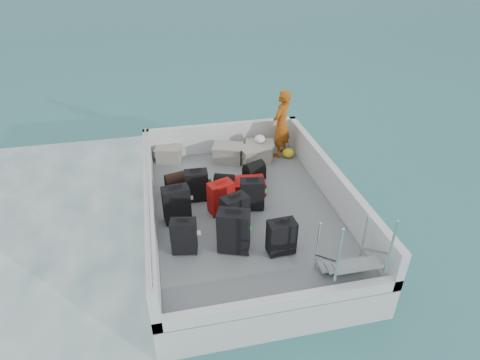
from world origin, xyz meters
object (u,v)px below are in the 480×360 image
Objects in this scene: crate_0 at (169,154)px; crate_2 at (260,151)px; suitcase_4 at (235,213)px; suitcase_7 at (252,195)px; crate_3 at (255,156)px; passenger at (281,124)px; suitcase_8 at (248,186)px; suitcase_6 at (281,238)px; suitcase_3 at (234,232)px; suitcase_2 at (197,186)px; crate_1 at (228,154)px; suitcase_1 at (177,205)px; suitcase_0 at (184,237)px; suitcase_5 at (221,198)px.

crate_0 is 2.09m from crate_2.
suitcase_4 is 1.08× the size of suitcase_7.
suitcase_4 reaches higher than crate_3.
suitcase_8 is at bearing 6.06° from passenger.
passenger is at bearing 70.03° from suitcase_6.
passenger reaches higher than suitcase_7.
suitcase_3 is 1.24× the size of suitcase_7.
suitcase_2 reaches higher than crate_3.
suitcase_6 is 3.23m from crate_1.
suitcase_1 is at bearing -135.65° from crate_2.
suitcase_0 is at bearing -169.10° from suitcase_3.
suitcase_4 is at bearing -120.59° from suitcase_7.
suitcase_4 is 1.11× the size of crate_2.
suitcase_8 is (1.46, 0.67, -0.22)m from suitcase_1.
suitcase_5 is 1.02× the size of crate_1.
crate_1 is (-0.27, 3.21, -0.12)m from suitcase_6.
crate_3 is at bearing -22.98° from passenger.
suitcase_6 is at bearing -98.48° from crate_2.
suitcase_5 is 0.92× the size of suitcase_8.
passenger is (2.14, 1.46, 0.47)m from suitcase_2.
crate_0 is at bearing 166.53° from crate_1.
crate_2 is (0.48, 3.22, -0.13)m from suitcase_6.
crate_1 is 1.40m from passenger.
suitcase_4 is 0.57m from suitcase_5.
suitcase_1 is 2.40m from crate_1.
suitcase_7 is 1.02× the size of crate_2.
crate_2 is at bearing 52.89° from crate_3.
passenger is at bearing -5.40° from crate_0.
crate_0 is at bearing -51.07° from passenger.
suitcase_4 is at bearing -93.71° from suitcase_5.
suitcase_5 is at bearing -123.05° from crate_2.
crate_1 is at bearing 101.26° from suitcase_3.
suitcase_5 is at bearing 2.60° from passenger.
suitcase_2 is at bearing -122.17° from crate_1.
crate_2 is at bearing 65.57° from suitcase_0.
suitcase_0 is at bearing -124.95° from crate_2.
suitcase_4 is 3.01m from passenger.
suitcase_7 reaches higher than crate_3.
suitcase_2 is 1.77m from crate_0.
suitcase_0 is at bearing -147.23° from suitcase_5.
suitcase_4 reaches higher than suitcase_2.
suitcase_8 is 1.90m from passenger.
crate_3 reaches higher than crate_2.
suitcase_0 is at bearing -113.71° from crate_1.
crate_0 is 0.85× the size of crate_3.
suitcase_6 is 1.00× the size of suitcase_7.
suitcase_0 is 0.94× the size of suitcase_4.
crate_2 is 0.79m from passenger.
suitcase_2 is 0.82× the size of suitcase_3.
suitcase_3 reaches higher than suitcase_6.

